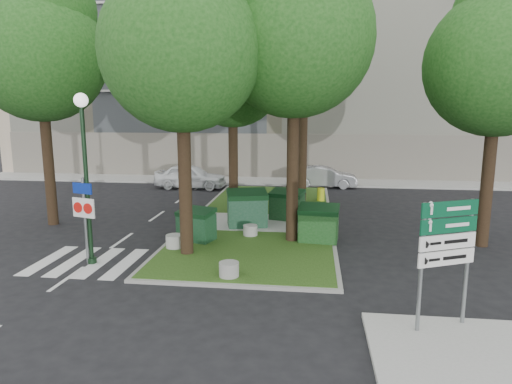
% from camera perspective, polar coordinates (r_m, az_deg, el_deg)
% --- Properties ---
extents(ground, '(120.00, 120.00, 0.00)m').
position_cam_1_polar(ground, '(13.43, -5.22, -11.59)').
color(ground, black).
rests_on(ground, ground).
extents(median_island, '(6.00, 16.00, 0.12)m').
position_cam_1_polar(median_island, '(20.87, 0.80, -3.27)').
color(median_island, '#224413').
rests_on(median_island, ground).
extents(median_kerb, '(6.30, 16.30, 0.10)m').
position_cam_1_polar(median_kerb, '(20.87, 0.80, -3.30)').
color(median_kerb, gray).
rests_on(median_kerb, ground).
extents(sidewalk_corner, '(5.00, 4.00, 0.12)m').
position_cam_1_polar(sidewalk_corner, '(10.67, 28.48, -18.73)').
color(sidewalk_corner, '#999993').
rests_on(sidewalk_corner, ground).
extents(building_sidewalk, '(42.00, 3.00, 0.12)m').
position_cam_1_polar(building_sidewalk, '(31.16, 2.02, 1.35)').
color(building_sidewalk, '#999993').
rests_on(building_sidewalk, ground).
extents(zebra_crossing, '(5.00, 3.00, 0.01)m').
position_cam_1_polar(zebra_crossing, '(15.92, -17.49, -8.43)').
color(zebra_crossing, silver).
rests_on(zebra_crossing, ground).
extents(apartment_building, '(41.00, 12.00, 16.00)m').
position_cam_1_polar(apartment_building, '(38.35, 3.13, 14.98)').
color(apartment_building, tan).
rests_on(apartment_building, ground).
extents(tree_median_near_left, '(5.20, 5.20, 10.53)m').
position_cam_1_polar(tree_median_near_left, '(15.43, -8.98, 18.88)').
color(tree_median_near_left, black).
rests_on(tree_median_near_left, ground).
extents(tree_median_near_right, '(5.60, 5.60, 11.46)m').
position_cam_1_polar(tree_median_near_right, '(16.96, 5.20, 20.48)').
color(tree_median_near_right, black).
rests_on(tree_median_near_right, ground).
extents(tree_median_mid, '(4.80, 4.80, 9.99)m').
position_cam_1_polar(tree_median_mid, '(21.59, -2.70, 15.68)').
color(tree_median_mid, black).
rests_on(tree_median_mid, ground).
extents(tree_median_far, '(5.80, 5.80, 11.93)m').
position_cam_1_polar(tree_median_far, '(24.42, 6.36, 18.20)').
color(tree_median_far, black).
rests_on(tree_median_far, ground).
extents(tree_street_left, '(5.40, 5.40, 11.00)m').
position_cam_1_polar(tree_street_left, '(21.49, -25.27, 16.55)').
color(tree_street_left, black).
rests_on(tree_street_left, ground).
extents(tree_street_right, '(5.00, 5.00, 10.06)m').
position_cam_1_polar(tree_street_right, '(18.44, 28.37, 15.35)').
color(tree_street_right, black).
rests_on(tree_street_right, ground).
extents(dumpster_a, '(1.53, 1.27, 1.22)m').
position_cam_1_polar(dumpster_a, '(17.31, -7.47, -4.07)').
color(dumpster_a, '#0E351A').
rests_on(dumpster_a, median_island).
extents(dumpster_b, '(1.89, 1.53, 1.54)m').
position_cam_1_polar(dumpster_b, '(19.14, -1.12, -2.09)').
color(dumpster_b, '#103922').
rests_on(dumpster_b, median_island).
extents(dumpster_c, '(1.67, 1.37, 1.34)m').
position_cam_1_polar(dumpster_c, '(20.34, 3.91, -1.62)').
color(dumpster_c, '#103716').
rests_on(dumpster_c, median_island).
extents(dumpster_d, '(1.58, 1.19, 1.37)m').
position_cam_1_polar(dumpster_d, '(17.21, 7.84, -3.92)').
color(dumpster_d, '#133E14').
rests_on(dumpster_d, median_island).
extents(bollard_left, '(0.63, 0.63, 0.45)m').
position_cam_1_polar(bollard_left, '(16.61, -10.12, -6.06)').
color(bollard_left, '#9C9D98').
rests_on(bollard_left, median_island).
extents(bollard_right, '(0.59, 0.59, 0.42)m').
position_cam_1_polar(bollard_right, '(13.70, -3.39, -9.62)').
color(bollard_right, gray).
rests_on(bollard_right, median_island).
extents(bollard_mid, '(0.56, 0.56, 0.40)m').
position_cam_1_polar(bollard_mid, '(17.87, -0.72, -4.79)').
color(bollard_mid, '#969691').
rests_on(bollard_mid, median_island).
extents(litter_bin, '(0.39, 0.39, 0.68)m').
position_cam_1_polar(litter_bin, '(24.61, 8.11, -0.29)').
color(litter_bin, '#B6C317').
rests_on(litter_bin, median_island).
extents(street_lamp, '(0.44, 0.44, 5.49)m').
position_cam_1_polar(street_lamp, '(15.37, -20.60, 3.90)').
color(street_lamp, black).
rests_on(street_lamp, ground).
extents(traffic_sign_pole, '(0.84, 0.29, 2.87)m').
position_cam_1_polar(traffic_sign_pole, '(15.59, -20.65, -2.03)').
color(traffic_sign_pole, slate).
rests_on(traffic_sign_pole, ground).
extents(directional_sign, '(1.35, 0.65, 2.93)m').
position_cam_1_polar(directional_sign, '(10.98, 22.69, -6.06)').
color(directional_sign, slate).
rests_on(directional_sign, sidewalk_corner).
extents(car_white, '(4.53, 1.98, 1.52)m').
position_cam_1_polar(car_white, '(28.99, -8.18, 1.95)').
color(car_white, white).
rests_on(car_white, ground).
extents(car_silver, '(4.11, 1.50, 1.35)m').
position_cam_1_polar(car_silver, '(29.38, 8.56, 1.89)').
color(car_silver, '#97989E').
rests_on(car_silver, ground).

